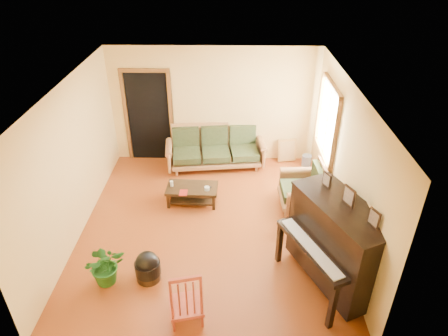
{
  "coord_description": "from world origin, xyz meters",
  "views": [
    {
      "loc": [
        0.38,
        -5.66,
        4.62
      ],
      "look_at": [
        0.27,
        0.2,
        1.1
      ],
      "focal_mm": 32.0,
      "sensor_mm": 36.0,
      "label": 1
    }
  ],
  "objects_px": {
    "footstool": "(148,269)",
    "ceramic_crock": "(306,161)",
    "sofa": "(216,148)",
    "coffee_table": "(192,195)",
    "piano": "(337,245)",
    "red_chair": "(185,293)",
    "armchair": "(301,186)",
    "potted_plant": "(106,265)"
  },
  "relations": [
    {
      "from": "sofa",
      "to": "coffee_table",
      "type": "relative_size",
      "value": 2.18
    },
    {
      "from": "potted_plant",
      "to": "sofa",
      "type": "bearing_deg",
      "value": 66.45
    },
    {
      "from": "coffee_table",
      "to": "armchair",
      "type": "bearing_deg",
      "value": -2.75
    },
    {
      "from": "footstool",
      "to": "red_chair",
      "type": "relative_size",
      "value": 0.41
    },
    {
      "from": "red_chair",
      "to": "armchair",
      "type": "bearing_deg",
      "value": 41.21
    },
    {
      "from": "piano",
      "to": "ceramic_crock",
      "type": "xyz_separation_m",
      "value": [
        0.17,
        3.44,
        -0.57
      ]
    },
    {
      "from": "footstool",
      "to": "potted_plant",
      "type": "xyz_separation_m",
      "value": [
        -0.61,
        -0.06,
        0.14
      ]
    },
    {
      "from": "coffee_table",
      "to": "footstool",
      "type": "bearing_deg",
      "value": -103.98
    },
    {
      "from": "piano",
      "to": "footstool",
      "type": "bearing_deg",
      "value": 156.06
    },
    {
      "from": "armchair",
      "to": "piano",
      "type": "bearing_deg",
      "value": -86.21
    },
    {
      "from": "sofa",
      "to": "piano",
      "type": "xyz_separation_m",
      "value": [
        1.88,
        -3.38,
        0.25
      ]
    },
    {
      "from": "red_chair",
      "to": "ceramic_crock",
      "type": "height_order",
      "value": "red_chair"
    },
    {
      "from": "footstool",
      "to": "ceramic_crock",
      "type": "xyz_separation_m",
      "value": [
        2.95,
        3.46,
        -0.05
      ]
    },
    {
      "from": "armchair",
      "to": "red_chair",
      "type": "xyz_separation_m",
      "value": [
        -1.92,
        -2.61,
        0.02
      ]
    },
    {
      "from": "coffee_table",
      "to": "red_chair",
      "type": "distance_m",
      "value": 2.73
    },
    {
      "from": "sofa",
      "to": "ceramic_crock",
      "type": "height_order",
      "value": "sofa"
    },
    {
      "from": "piano",
      "to": "ceramic_crock",
      "type": "distance_m",
      "value": 3.49
    },
    {
      "from": "piano",
      "to": "ceramic_crock",
      "type": "bearing_deg",
      "value": 62.81
    },
    {
      "from": "piano",
      "to": "potted_plant",
      "type": "height_order",
      "value": "piano"
    },
    {
      "from": "coffee_table",
      "to": "piano",
      "type": "distance_m",
      "value": 3.07
    },
    {
      "from": "armchair",
      "to": "ceramic_crock",
      "type": "height_order",
      "value": "armchair"
    },
    {
      "from": "piano",
      "to": "potted_plant",
      "type": "xyz_separation_m",
      "value": [
        -3.39,
        -0.08,
        -0.38
      ]
    },
    {
      "from": "red_chair",
      "to": "ceramic_crock",
      "type": "distance_m",
      "value": 4.77
    },
    {
      "from": "coffee_table",
      "to": "footstool",
      "type": "height_order",
      "value": "footstool"
    },
    {
      "from": "armchair",
      "to": "sofa",
      "type": "bearing_deg",
      "value": 135.7
    },
    {
      "from": "ceramic_crock",
      "to": "footstool",
      "type": "bearing_deg",
      "value": -130.48
    },
    {
      "from": "piano",
      "to": "potted_plant",
      "type": "distance_m",
      "value": 3.41
    },
    {
      "from": "coffee_table",
      "to": "potted_plant",
      "type": "bearing_deg",
      "value": -118.16
    },
    {
      "from": "sofa",
      "to": "piano",
      "type": "height_order",
      "value": "piano"
    },
    {
      "from": "piano",
      "to": "footstool",
      "type": "distance_m",
      "value": 2.83
    },
    {
      "from": "piano",
      "to": "red_chair",
      "type": "relative_size",
      "value": 1.68
    },
    {
      "from": "sofa",
      "to": "piano",
      "type": "distance_m",
      "value": 3.88
    },
    {
      "from": "coffee_table",
      "to": "armchair",
      "type": "xyz_separation_m",
      "value": [
        2.08,
        -0.1,
        0.28
      ]
    },
    {
      "from": "armchair",
      "to": "potted_plant",
      "type": "distance_m",
      "value": 3.74
    },
    {
      "from": "sofa",
      "to": "coffee_table",
      "type": "xyz_separation_m",
      "value": [
        -0.4,
        -1.4,
        -0.28
      ]
    },
    {
      "from": "sofa",
      "to": "armchair",
      "type": "height_order",
      "value": "armchair"
    },
    {
      "from": "coffee_table",
      "to": "armchair",
      "type": "distance_m",
      "value": 2.1
    },
    {
      "from": "piano",
      "to": "red_chair",
      "type": "height_order",
      "value": "piano"
    },
    {
      "from": "armchair",
      "to": "footstool",
      "type": "bearing_deg",
      "value": -145.96
    },
    {
      "from": "sofa",
      "to": "coffee_table",
      "type": "height_order",
      "value": "sofa"
    },
    {
      "from": "sofa",
      "to": "coffee_table",
      "type": "distance_m",
      "value": 1.48
    },
    {
      "from": "sofa",
      "to": "red_chair",
      "type": "relative_size",
      "value": 2.23
    }
  ]
}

